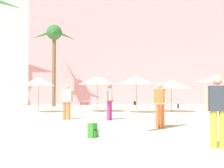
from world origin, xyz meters
TOP-DOWN VIEW (x-y plane):
  - ground at (0.00, 0.00)m, footprint 120.00×120.00m
  - hotel_pink at (5.14, 26.55)m, footprint 25.20×9.23m
  - hotel_tower_gray at (-8.61, 32.06)m, footprint 12.18×10.28m
  - palm_tree_far_left at (-4.35, 18.79)m, footprint 4.39×4.46m
  - cafe_umbrella_0 at (7.48, 11.67)m, footprint 2.40×2.40m
  - cafe_umbrella_1 at (-4.19, 11.42)m, footprint 2.03×2.03m
  - cafe_umbrella_2 at (2.07, 10.76)m, footprint 2.33×2.33m
  - cafe_umbrella_3 at (-0.39, 11.68)m, footprint 2.57×2.57m
  - cafe_umbrella_5 at (4.47, 11.28)m, footprint 2.53×2.53m
  - beach_towel at (0.35, 1.49)m, footprint 1.76×0.86m
  - backpack at (-0.57, 1.70)m, footprint 0.33×0.35m
  - person_near_left at (1.88, 3.53)m, footprint 2.34×2.24m
  - person_mid_center at (0.15, 6.60)m, footprint 3.07×1.57m
  - person_mid_right at (-1.89, 6.90)m, footprint 0.61×0.28m
  - person_near_right at (2.40, 0.05)m, footprint 0.61×0.32m

SIDE VIEW (x-z plane):
  - ground at x=0.00m, z-range 0.00..0.00m
  - beach_towel at x=0.35m, z-range 0.00..0.01m
  - backpack at x=-0.57m, z-range -0.01..0.41m
  - person_near_left at x=1.88m, z-range 0.07..1.77m
  - person_mid_center at x=0.15m, z-range 0.07..1.79m
  - person_mid_right at x=-1.89m, z-range 0.08..1.80m
  - person_near_right at x=2.40m, z-range 0.09..1.83m
  - cafe_umbrella_5 at x=4.47m, z-range 0.78..2.90m
  - cafe_umbrella_1 at x=-4.19m, z-range 0.87..3.16m
  - cafe_umbrella_3 at x=-0.39m, z-range 0.92..3.26m
  - cafe_umbrella_2 at x=2.07m, z-range 0.92..3.29m
  - cafe_umbrella_0 at x=7.48m, z-range 1.00..3.36m
  - palm_tree_far_left at x=-4.35m, z-range 2.40..9.96m
  - hotel_pink at x=5.14m, z-range 0.00..13.38m
  - hotel_tower_gray at x=-8.61m, z-range 0.00..23.36m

